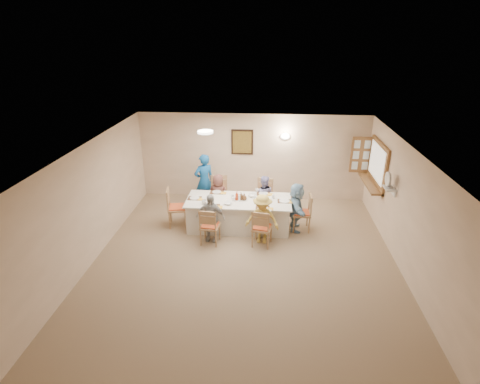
# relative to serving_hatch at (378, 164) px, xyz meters

# --- Properties ---
(ground) EXTENTS (7.00, 7.00, 0.00)m
(ground) POSITION_rel_serving_hatch_xyz_m (-3.21, -2.40, -1.50)
(ground) COLOR #9E8160
(room_walls) EXTENTS (7.00, 7.00, 7.00)m
(room_walls) POSITION_rel_serving_hatch_xyz_m (-3.21, -2.40, 0.01)
(room_walls) COLOR #CAAE92
(room_walls) RESTS_ON ground
(wall_picture) EXTENTS (0.62, 0.05, 0.72)m
(wall_picture) POSITION_rel_serving_hatch_xyz_m (-3.51, 1.06, 0.20)
(wall_picture) COLOR black
(wall_picture) RESTS_ON room_walls
(wall_sconce) EXTENTS (0.26, 0.09, 0.18)m
(wall_sconce) POSITION_rel_serving_hatch_xyz_m (-2.31, 1.04, 0.40)
(wall_sconce) COLOR white
(wall_sconce) RESTS_ON room_walls
(ceiling_light) EXTENTS (0.36, 0.36, 0.05)m
(ceiling_light) POSITION_rel_serving_hatch_xyz_m (-4.21, -0.90, 0.97)
(ceiling_light) COLOR white
(ceiling_light) RESTS_ON room_walls
(serving_hatch) EXTENTS (0.06, 1.50, 1.15)m
(serving_hatch) POSITION_rel_serving_hatch_xyz_m (0.00, 0.00, 0.00)
(serving_hatch) COLOR brown
(serving_hatch) RESTS_ON room_walls
(hatch_sill) EXTENTS (0.30, 1.50, 0.05)m
(hatch_sill) POSITION_rel_serving_hatch_xyz_m (-0.12, 0.00, -0.53)
(hatch_sill) COLOR brown
(hatch_sill) RESTS_ON room_walls
(shutter_door) EXTENTS (0.55, 0.04, 1.00)m
(shutter_door) POSITION_rel_serving_hatch_xyz_m (-0.26, 0.76, 0.00)
(shutter_door) COLOR brown
(shutter_door) RESTS_ON room_walls
(fan_shelf) EXTENTS (0.22, 0.36, 0.03)m
(fan_shelf) POSITION_rel_serving_hatch_xyz_m (-0.08, -1.35, -0.10)
(fan_shelf) COLOR white
(fan_shelf) RESTS_ON room_walls
(desk_fan) EXTENTS (0.30, 0.30, 0.28)m
(desk_fan) POSITION_rel_serving_hatch_xyz_m (-0.11, -1.35, 0.05)
(desk_fan) COLOR #A5A5A8
(desk_fan) RESTS_ON fan_shelf
(dining_table) EXTENTS (2.57, 1.09, 0.76)m
(dining_table) POSITION_rel_serving_hatch_xyz_m (-3.46, -0.82, -1.12)
(dining_table) COLOR white
(dining_table) RESTS_ON ground
(chair_back_left) EXTENTS (0.53, 0.53, 1.02)m
(chair_back_left) POSITION_rel_serving_hatch_xyz_m (-4.06, -0.02, -0.99)
(chair_back_left) COLOR tan
(chair_back_left) RESTS_ON ground
(chair_back_right) EXTENTS (0.55, 0.55, 0.98)m
(chair_back_right) POSITION_rel_serving_hatch_xyz_m (-2.86, -0.02, -1.01)
(chair_back_right) COLOR tan
(chair_back_right) RESTS_ON ground
(chair_front_left) EXTENTS (0.48, 0.48, 0.91)m
(chair_front_left) POSITION_rel_serving_hatch_xyz_m (-4.06, -1.62, -1.04)
(chair_front_left) COLOR tan
(chair_front_left) RESTS_ON ground
(chair_front_right) EXTENTS (0.52, 0.52, 0.92)m
(chair_front_right) POSITION_rel_serving_hatch_xyz_m (-2.86, -1.62, -1.04)
(chair_front_right) COLOR tan
(chair_front_right) RESTS_ON ground
(chair_left_end) EXTENTS (0.56, 0.56, 1.01)m
(chair_left_end) POSITION_rel_serving_hatch_xyz_m (-5.01, -0.82, -1.00)
(chair_left_end) COLOR tan
(chair_left_end) RESTS_ON ground
(chair_right_end) EXTENTS (0.47, 0.47, 0.95)m
(chair_right_end) POSITION_rel_serving_hatch_xyz_m (-1.91, -0.82, -1.03)
(chair_right_end) COLOR tan
(chair_right_end) RESTS_ON ground
(diner_back_left) EXTENTS (0.68, 0.54, 1.15)m
(diner_back_left) POSITION_rel_serving_hatch_xyz_m (-4.06, -0.14, -0.93)
(diner_back_left) COLOR brown
(diner_back_left) RESTS_ON ground
(diner_back_right) EXTENTS (0.60, 0.49, 1.15)m
(diner_back_right) POSITION_rel_serving_hatch_xyz_m (-2.86, -0.14, -0.93)
(diner_back_right) COLOR #9791C9
(diner_back_right) RESTS_ON ground
(diner_front_left) EXTENTS (0.77, 0.46, 1.18)m
(diner_front_left) POSITION_rel_serving_hatch_xyz_m (-4.06, -1.50, -0.91)
(diner_front_left) COLOR #A9A9A9
(diner_front_left) RESTS_ON ground
(diner_front_right) EXTENTS (0.93, 0.70, 1.21)m
(diner_front_right) POSITION_rel_serving_hatch_xyz_m (-2.86, -1.50, -0.90)
(diner_front_right) COLOR #DBB94F
(diner_front_right) RESTS_ON ground
(diner_right_end) EXTENTS (1.15, 0.38, 1.24)m
(diner_right_end) POSITION_rel_serving_hatch_xyz_m (-2.04, -0.82, -0.88)
(diner_right_end) COLOR #8BB6D6
(diner_right_end) RESTS_ON ground
(caregiver) EXTENTS (0.89, 0.87, 1.54)m
(caregiver) POSITION_rel_serving_hatch_xyz_m (-4.51, 0.33, -0.73)
(caregiver) COLOR #135293
(caregiver) RESTS_ON ground
(placemat_fl) EXTENTS (0.36, 0.27, 0.01)m
(placemat_fl) POSITION_rel_serving_hatch_xyz_m (-4.06, -1.24, -0.74)
(placemat_fl) COLOR #472B19
(placemat_fl) RESTS_ON dining_table
(plate_fl) EXTENTS (0.24, 0.24, 0.01)m
(plate_fl) POSITION_rel_serving_hatch_xyz_m (-4.06, -1.24, -0.73)
(plate_fl) COLOR white
(plate_fl) RESTS_ON dining_table
(napkin_fl) EXTENTS (0.15, 0.15, 0.01)m
(napkin_fl) POSITION_rel_serving_hatch_xyz_m (-3.88, -1.29, -0.73)
(napkin_fl) COLOR yellow
(napkin_fl) RESTS_ON dining_table
(placemat_fr) EXTENTS (0.33, 0.24, 0.01)m
(placemat_fr) POSITION_rel_serving_hatch_xyz_m (-2.86, -1.24, -0.74)
(placemat_fr) COLOR #472B19
(placemat_fr) RESTS_ON dining_table
(plate_fr) EXTENTS (0.23, 0.23, 0.01)m
(plate_fr) POSITION_rel_serving_hatch_xyz_m (-2.86, -1.24, -0.73)
(plate_fr) COLOR white
(plate_fr) RESTS_ON dining_table
(napkin_fr) EXTENTS (0.13, 0.13, 0.01)m
(napkin_fr) POSITION_rel_serving_hatch_xyz_m (-2.68, -1.29, -0.73)
(napkin_fr) COLOR yellow
(napkin_fr) RESTS_ON dining_table
(placemat_bl) EXTENTS (0.35, 0.26, 0.01)m
(placemat_bl) POSITION_rel_serving_hatch_xyz_m (-4.06, -0.40, -0.74)
(placemat_bl) COLOR #472B19
(placemat_bl) RESTS_ON dining_table
(plate_bl) EXTENTS (0.22, 0.22, 0.01)m
(plate_bl) POSITION_rel_serving_hatch_xyz_m (-4.06, -0.40, -0.73)
(plate_bl) COLOR white
(plate_bl) RESTS_ON dining_table
(napkin_bl) EXTENTS (0.14, 0.14, 0.01)m
(napkin_bl) POSITION_rel_serving_hatch_xyz_m (-3.88, -0.45, -0.73)
(napkin_bl) COLOR yellow
(napkin_bl) RESTS_ON dining_table
(placemat_br) EXTENTS (0.34, 0.25, 0.01)m
(placemat_br) POSITION_rel_serving_hatch_xyz_m (-2.86, -0.40, -0.74)
(placemat_br) COLOR #472B19
(placemat_br) RESTS_ON dining_table
(plate_br) EXTENTS (0.24, 0.24, 0.01)m
(plate_br) POSITION_rel_serving_hatch_xyz_m (-2.86, -0.40, -0.73)
(plate_br) COLOR white
(plate_br) RESTS_ON dining_table
(napkin_br) EXTENTS (0.15, 0.15, 0.01)m
(napkin_br) POSITION_rel_serving_hatch_xyz_m (-2.68, -0.45, -0.73)
(napkin_br) COLOR yellow
(napkin_br) RESTS_ON dining_table
(placemat_le) EXTENTS (0.33, 0.25, 0.01)m
(placemat_le) POSITION_rel_serving_hatch_xyz_m (-4.56, -0.82, -0.74)
(placemat_le) COLOR #472B19
(placemat_le) RESTS_ON dining_table
(plate_le) EXTENTS (0.24, 0.24, 0.01)m
(plate_le) POSITION_rel_serving_hatch_xyz_m (-4.56, -0.82, -0.73)
(plate_le) COLOR white
(plate_le) RESTS_ON dining_table
(napkin_le) EXTENTS (0.15, 0.15, 0.01)m
(napkin_le) POSITION_rel_serving_hatch_xyz_m (-4.38, -0.87, -0.73)
(napkin_le) COLOR yellow
(napkin_le) RESTS_ON dining_table
(placemat_re) EXTENTS (0.33, 0.25, 0.01)m
(placemat_re) POSITION_rel_serving_hatch_xyz_m (-2.34, -0.82, -0.74)
(placemat_re) COLOR #472B19
(placemat_re) RESTS_ON dining_table
(plate_re) EXTENTS (0.26, 0.26, 0.02)m
(plate_re) POSITION_rel_serving_hatch_xyz_m (-2.34, -0.82, -0.73)
(plate_re) COLOR white
(plate_re) RESTS_ON dining_table
(napkin_re) EXTENTS (0.14, 0.14, 0.01)m
(napkin_re) POSITION_rel_serving_hatch_xyz_m (-2.16, -0.87, -0.73)
(napkin_re) COLOR yellow
(napkin_re) RESTS_ON dining_table
(teacup_a) EXTENTS (0.16, 0.16, 0.10)m
(teacup_a) POSITION_rel_serving_hatch_xyz_m (-4.26, -1.12, -0.69)
(teacup_a) COLOR white
(teacup_a) RESTS_ON dining_table
(teacup_b) EXTENTS (0.14, 0.14, 0.09)m
(teacup_b) POSITION_rel_serving_hatch_xyz_m (-3.02, -0.30, -0.69)
(teacup_b) COLOR white
(teacup_b) RESTS_ON dining_table
(bowl_a) EXTENTS (0.30, 0.30, 0.05)m
(bowl_a) POSITION_rel_serving_hatch_xyz_m (-3.69, -1.09, -0.72)
(bowl_a) COLOR white
(bowl_a) RESTS_ON dining_table
(bowl_b) EXTENTS (0.23, 0.23, 0.06)m
(bowl_b) POSITION_rel_serving_hatch_xyz_m (-3.14, -0.60, -0.71)
(bowl_b) COLOR white
(bowl_b) RESTS_ON dining_table
(condiment_ketchup) EXTENTS (0.15, 0.15, 0.23)m
(condiment_ketchup) POSITION_rel_serving_hatch_xyz_m (-3.50, -0.83, -0.63)
(condiment_ketchup) COLOR #B3310F
(condiment_ketchup) RESTS_ON dining_table
(condiment_brown) EXTENTS (0.14, 0.14, 0.19)m
(condiment_brown) POSITION_rel_serving_hatch_xyz_m (-3.40, -0.80, -0.65)
(condiment_brown) COLOR #4E2E15
(condiment_brown) RESTS_ON dining_table
(condiment_malt) EXTENTS (0.17, 0.17, 0.17)m
(condiment_malt) POSITION_rel_serving_hatch_xyz_m (-3.32, -0.81, -0.66)
(condiment_malt) COLOR #4E2E15
(condiment_malt) RESTS_ON dining_table
(drinking_glass) EXTENTS (0.07, 0.07, 0.11)m
(drinking_glass) POSITION_rel_serving_hatch_xyz_m (-3.61, -0.77, -0.68)
(drinking_glass) COLOR silver
(drinking_glass) RESTS_ON dining_table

